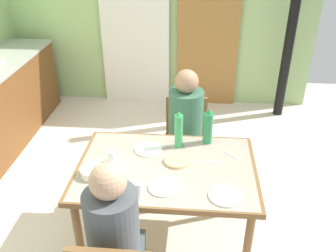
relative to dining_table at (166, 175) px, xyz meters
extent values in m
plane|color=beige|center=(-0.38, 0.20, -0.66)|extent=(6.46, 6.46, 0.00)
cube|color=#9E6C35|center=(0.32, 2.61, 0.34)|extent=(0.80, 0.05, 2.00)
cylinder|color=black|center=(1.30, 2.34, 0.73)|extent=(0.12, 0.12, 2.77)
cube|color=white|center=(-0.64, 2.59, 0.50)|extent=(0.90, 0.03, 2.33)
cube|color=brown|center=(0.00, 0.00, 0.06)|extent=(1.29, 0.89, 0.04)
cube|color=beige|center=(0.00, 0.00, 0.08)|extent=(1.24, 0.85, 0.00)
cylinder|color=brown|center=(-0.57, -0.37, -0.31)|extent=(0.06, 0.06, 0.70)
cylinder|color=brown|center=(0.57, -0.37, -0.31)|extent=(0.06, 0.06, 0.70)
cylinder|color=brown|center=(-0.57, 0.37, -0.31)|extent=(0.06, 0.06, 0.70)
cylinder|color=brown|center=(0.57, 0.37, -0.31)|extent=(0.06, 0.06, 0.70)
cube|color=brown|center=(0.11, 0.72, -0.21)|extent=(0.40, 0.40, 0.04)
cube|color=brown|center=(0.11, 0.90, 0.00)|extent=(0.38, 0.04, 0.42)
cylinder|color=brown|center=(0.28, 0.55, -0.46)|extent=(0.04, 0.04, 0.41)
cylinder|color=brown|center=(-0.06, 0.55, -0.46)|extent=(0.04, 0.04, 0.41)
cylinder|color=brown|center=(0.28, 0.89, -0.46)|extent=(0.04, 0.04, 0.41)
cylinder|color=brown|center=(-0.06, 0.89, -0.46)|extent=(0.04, 0.04, 0.41)
cube|color=#455357|center=(-0.24, -0.56, -0.15)|extent=(0.30, 0.22, 0.12)
cylinder|color=#4C5156|center=(-0.24, -0.67, 0.11)|extent=(0.30, 0.30, 0.52)
sphere|color=tan|center=(-0.24, -0.67, 0.46)|extent=(0.20, 0.20, 0.20)
cube|color=#3F6C43|center=(0.11, 0.56, -0.15)|extent=(0.30, 0.22, 0.12)
cylinder|color=#38664C|center=(0.11, 0.67, 0.11)|extent=(0.30, 0.30, 0.52)
sphere|color=#A87A5B|center=(0.11, 0.67, 0.46)|extent=(0.20, 0.20, 0.20)
cylinder|color=#277C45|center=(0.30, 0.36, 0.20)|extent=(0.07, 0.07, 0.26)
cone|color=#1D7A3D|center=(0.30, 0.36, 0.35)|extent=(0.05, 0.05, 0.04)
cylinder|color=#349D56|center=(0.07, 0.28, 0.21)|extent=(0.06, 0.06, 0.27)
cone|color=green|center=(0.07, 0.28, 0.36)|extent=(0.05, 0.05, 0.04)
cylinder|color=silver|center=(-0.50, -0.14, 0.10)|extent=(0.17, 0.17, 0.05)
cylinder|color=white|center=(0.41, -0.29, 0.08)|extent=(0.22, 0.22, 0.01)
cylinder|color=white|center=(0.01, -0.24, 0.08)|extent=(0.21, 0.21, 0.01)
cylinder|color=white|center=(-0.16, 0.20, 0.08)|extent=(0.21, 0.21, 0.01)
cylinder|color=silver|center=(-0.15, -0.33, 0.13)|extent=(0.06, 0.06, 0.11)
cylinder|color=silver|center=(-0.39, 0.02, 0.13)|extent=(0.06, 0.06, 0.10)
cylinder|color=#DBB77A|center=(0.08, 0.06, 0.09)|extent=(0.19, 0.19, 0.02)
cube|color=silver|center=(0.47, 0.19, 0.08)|extent=(0.11, 0.12, 0.00)
cube|color=silver|center=(0.32, 0.08, 0.08)|extent=(0.15, 0.02, 0.00)
camera|label=1|loc=(0.19, -2.13, 1.63)|focal=39.12mm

